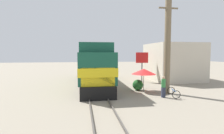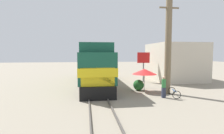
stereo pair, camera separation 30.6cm
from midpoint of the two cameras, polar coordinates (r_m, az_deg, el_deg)
ground_plane at (r=17.07m, az=-4.80°, el=-7.83°), size 120.00×120.00×0.00m
rail_near at (r=17.02m, az=-7.23°, el=-7.63°), size 0.08×32.56×0.15m
rail_far at (r=17.11m, az=-2.38°, el=-7.53°), size 0.08×32.56×0.15m
locomotive at (r=20.66m, az=-5.52°, el=-0.13°), size 3.15×15.88×4.56m
utility_pole at (r=16.46m, az=18.40°, el=6.79°), size 1.80×0.55×8.66m
vendor_umbrella at (r=16.96m, az=11.04°, el=-1.46°), size 2.33×2.33×2.17m
billboard_sign at (r=22.77m, az=10.62°, el=2.23°), size 1.63×0.12×3.77m
shrub_cluster at (r=17.49m, az=9.16°, el=-5.82°), size 1.05×1.05×1.05m
person_bystander at (r=15.00m, az=17.11°, el=-5.95°), size 0.34×0.34×1.77m
bicycle at (r=15.72m, az=20.14°, el=-7.87°), size 1.00×1.66×0.66m
building_block_distant at (r=25.45m, az=20.13°, el=1.59°), size 6.17×6.73×4.98m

